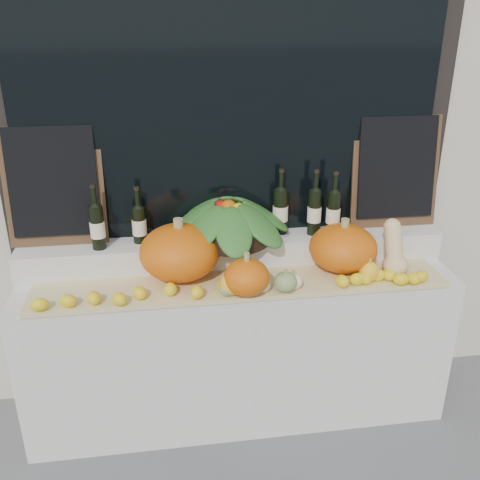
% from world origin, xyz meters
% --- Properties ---
extents(display_sill, '(2.30, 0.55, 0.88)m').
position_xyz_m(display_sill, '(0.00, 1.52, 0.44)').
color(display_sill, silver).
rests_on(display_sill, ground).
extents(rear_tier, '(2.30, 0.25, 0.16)m').
position_xyz_m(rear_tier, '(0.00, 1.68, 0.96)').
color(rear_tier, silver).
rests_on(rear_tier, display_sill).
extents(straw_bedding, '(2.10, 0.32, 0.02)m').
position_xyz_m(straw_bedding, '(0.00, 1.40, 0.89)').
color(straw_bedding, tan).
rests_on(straw_bedding, display_sill).
extents(pumpkin_left, '(0.48, 0.48, 0.28)m').
position_xyz_m(pumpkin_left, '(-0.30, 1.51, 1.05)').
color(pumpkin_left, '#DB5F0B').
rests_on(pumpkin_left, straw_bedding).
extents(pumpkin_right, '(0.43, 0.43, 0.25)m').
position_xyz_m(pumpkin_right, '(0.55, 1.48, 1.03)').
color(pumpkin_right, '#DB5F0B').
rests_on(pumpkin_right, straw_bedding).
extents(pumpkin_center, '(0.26, 0.26, 0.18)m').
position_xyz_m(pumpkin_center, '(0.01, 1.28, 1.00)').
color(pumpkin_center, '#DB5F0B').
rests_on(pumpkin_center, straw_bedding).
extents(butternut_squash, '(0.13, 0.20, 0.29)m').
position_xyz_m(butternut_squash, '(0.80, 1.39, 1.03)').
color(butternut_squash, '#EAC389').
rests_on(butternut_squash, straw_bedding).
extents(decorative_gourds, '(0.83, 0.15, 0.14)m').
position_xyz_m(decorative_gourds, '(0.19, 1.29, 0.95)').
color(decorative_gourds, '#32601C').
rests_on(decorative_gourds, straw_bedding).
extents(lemon_heap, '(2.20, 0.16, 0.06)m').
position_xyz_m(lemon_heap, '(0.00, 1.29, 0.94)').
color(lemon_heap, yellow).
rests_on(lemon_heap, straw_bedding).
extents(produce_bowl, '(0.71, 0.71, 0.23)m').
position_xyz_m(produce_bowl, '(-0.03, 1.66, 1.15)').
color(produce_bowl, black).
rests_on(produce_bowl, rear_tier).
extents(wine_bottle_far_left, '(0.08, 0.08, 0.35)m').
position_xyz_m(wine_bottle_far_left, '(-0.71, 1.63, 1.16)').
color(wine_bottle_far_left, black).
rests_on(wine_bottle_far_left, rear_tier).
extents(wine_bottle_near_left, '(0.08, 0.08, 0.31)m').
position_xyz_m(wine_bottle_near_left, '(-0.50, 1.69, 1.14)').
color(wine_bottle_near_left, black).
rests_on(wine_bottle_near_left, rear_tier).
extents(wine_bottle_tall, '(0.08, 0.08, 0.36)m').
position_xyz_m(wine_bottle_tall, '(0.26, 1.71, 1.17)').
color(wine_bottle_tall, black).
rests_on(wine_bottle_tall, rear_tier).
extents(wine_bottle_near_right, '(0.08, 0.08, 0.37)m').
position_xyz_m(wine_bottle_near_right, '(0.44, 1.66, 1.17)').
color(wine_bottle_near_right, black).
rests_on(wine_bottle_near_right, rear_tier).
extents(wine_bottle_far_right, '(0.08, 0.08, 0.36)m').
position_xyz_m(wine_bottle_far_right, '(0.54, 1.64, 1.17)').
color(wine_bottle_far_right, black).
rests_on(wine_bottle_far_right, rear_tier).
extents(chalkboard_left, '(0.50, 0.11, 0.62)m').
position_xyz_m(chalkboard_left, '(-0.92, 1.74, 1.36)').
color(chalkboard_left, '#4C331E').
rests_on(chalkboard_left, rear_tier).
extents(chalkboard_right, '(0.50, 0.11, 0.62)m').
position_xyz_m(chalkboard_right, '(0.92, 1.74, 1.36)').
color(chalkboard_right, '#4C331E').
rests_on(chalkboard_right, rear_tier).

